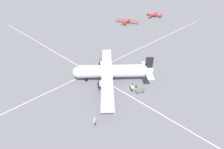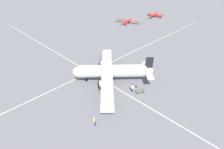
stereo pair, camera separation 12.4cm
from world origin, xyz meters
TOP-DOWN VIEW (x-y plane):
  - ground_plane at (0.00, 0.00)m, footprint 300.00×300.00m
  - apron_line_eastwest at (0.00, 1.27)m, footprint 120.00×0.16m
  - apron_line_northsouth at (6.15, 0.00)m, footprint 0.16×120.00m
  - airliner_main at (0.28, 0.30)m, footprint 18.58×18.18m
  - crew_foreground at (-6.93, 10.71)m, footprint 0.36×0.60m
  - passenger_boarding at (-5.61, -0.03)m, footprint 0.60×0.38m
  - suitcase_near_door at (-5.39, -1.68)m, footprint 0.42×0.20m
  - baggage_cart at (-6.67, -1.11)m, footprint 1.65×1.94m
  - light_aircraft_distant at (26.11, -35.42)m, footprint 10.42×8.00m
  - light_aircraft_taxiing at (24.09, -52.81)m, footprint 7.68×10.18m

SIDE VIEW (x-z plane):
  - ground_plane at x=0.00m, z-range 0.00..0.00m
  - apron_line_eastwest at x=0.00m, z-range 0.00..0.01m
  - apron_line_northsouth at x=6.15m, z-range 0.00..0.01m
  - baggage_cart at x=-6.67m, z-range -0.01..0.55m
  - suitcase_near_door at x=-5.39m, z-range -0.02..0.62m
  - light_aircraft_taxiing at x=24.09m, z-range -0.16..1.80m
  - light_aircraft_distant at x=26.11m, z-range -0.18..1.86m
  - crew_foreground at x=-6.93m, z-range 0.21..2.08m
  - passenger_boarding at x=-5.61m, z-range 0.23..2.07m
  - airliner_main at x=0.28m, z-range -0.33..5.24m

